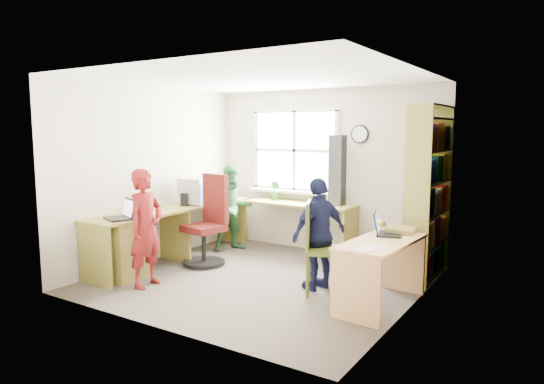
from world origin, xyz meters
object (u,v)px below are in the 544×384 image
(crt_monitor, at_px, (195,191))
(wooden_chair, at_px, (319,244))
(swivel_chair, at_px, (208,226))
(person_navy, at_px, (319,234))
(laptop_left, at_px, (122,214))
(person_red, at_px, (146,228))
(right_desk, at_px, (381,258))
(person_green, at_px, (233,208))
(bookshelf, at_px, (428,197))
(potted_plant, at_px, (275,190))
(l_desk, at_px, (165,235))
(laptop_right, at_px, (384,229))
(cd_tower, at_px, (337,170))

(crt_monitor, bearing_deg, wooden_chair, -18.56)
(swivel_chair, xyz_separation_m, person_navy, (1.74, -0.14, 0.12))
(person_navy, bearing_deg, laptop_left, -44.32)
(person_red, bearing_deg, right_desk, -77.13)
(swivel_chair, height_order, person_green, person_green)
(person_green, distance_m, person_navy, 2.13)
(bookshelf, height_order, potted_plant, bookshelf)
(laptop_left, bearing_deg, l_desk, 101.77)
(crt_monitor, xyz_separation_m, person_green, (0.27, 0.55, -0.30))
(laptop_right, relative_size, potted_plant, 1.46)
(cd_tower, relative_size, potted_plant, 3.41)
(person_navy, bearing_deg, potted_plant, -112.16)
(laptop_left, xyz_separation_m, person_red, (0.41, -0.01, -0.12))
(laptop_right, xyz_separation_m, cd_tower, (-1.13, 1.25, 0.50))
(swivel_chair, height_order, cd_tower, cd_tower)
(right_desk, xyz_separation_m, swivel_chair, (-2.53, 0.29, 0.02))
(l_desk, distance_m, right_desk, 2.83)
(l_desk, height_order, laptop_left, laptop_left)
(l_desk, height_order, swivel_chair, swivel_chair)
(swivel_chair, distance_m, person_red, 1.13)
(wooden_chair, relative_size, person_navy, 0.80)
(crt_monitor, height_order, person_navy, person_navy)
(potted_plant, bearing_deg, l_desk, -108.45)
(swivel_chair, relative_size, cd_tower, 1.22)
(l_desk, height_order, person_red, person_red)
(right_desk, height_order, potted_plant, potted_plant)
(potted_plant, bearing_deg, crt_monitor, -126.15)
(l_desk, distance_m, person_navy, 2.08)
(l_desk, height_order, bookshelf, bookshelf)
(right_desk, height_order, wooden_chair, wooden_chair)
(bookshelf, xyz_separation_m, person_red, (-2.65, -2.07, -0.32))
(laptop_left, distance_m, person_navy, 2.36)
(wooden_chair, bearing_deg, cd_tower, 84.39)
(bookshelf, xyz_separation_m, laptop_right, (-0.21, -0.95, -0.26))
(swivel_chair, bearing_deg, crt_monitor, 161.05)
(bookshelf, xyz_separation_m, swivel_chair, (-2.66, -0.95, -0.48))
(potted_plant, bearing_deg, swivel_chair, -103.12)
(swivel_chair, bearing_deg, laptop_right, 9.56)
(right_desk, xyz_separation_m, person_green, (-2.70, 1.08, 0.14))
(l_desk, bearing_deg, person_red, -63.12)
(person_green, bearing_deg, cd_tower, -43.63)
(l_desk, xyz_separation_m, laptop_left, (-0.10, -0.59, 0.35))
(bookshelf, bearing_deg, person_navy, -130.06)
(bookshelf, xyz_separation_m, crt_monitor, (-3.10, -0.71, -0.06))
(right_desk, relative_size, laptop_right, 2.90)
(potted_plant, height_order, person_green, person_green)
(person_red, height_order, person_green, person_red)
(right_desk, relative_size, person_green, 0.96)
(cd_tower, xyz_separation_m, person_red, (-1.31, -2.37, -0.56))
(l_desk, height_order, wooden_chair, wooden_chair)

